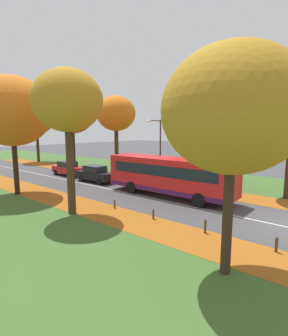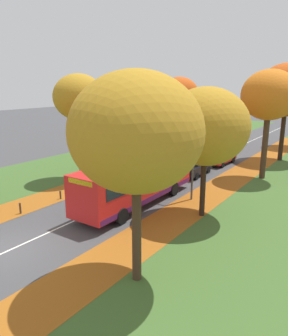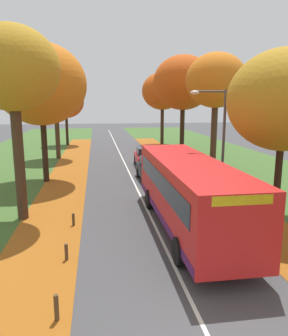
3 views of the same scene
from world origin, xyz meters
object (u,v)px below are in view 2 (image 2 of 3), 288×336
tree_right_near (206,127)px  car_red_following (221,156)px  tree_left_distant (212,101)px  bollard_fourth (60,195)px  tree_right_nearest (136,133)px  tree_right_far (287,90)px  bus (137,179)px  tree_left_mid (134,98)px  bollard_third (20,208)px  bollard_fifth (93,184)px  tree_left_far (179,95)px  tree_right_mid (269,96)px  tree_left_near (79,98)px  streetlamp_right (189,146)px  car_black_lead (194,166)px

tree_right_near → car_red_following: size_ratio=1.81×
tree_left_distant → car_red_following: tree_left_distant is taller
bollard_fourth → tree_right_nearest: bearing=-25.4°
tree_right_far → bus: (-4.81, -19.18, -5.53)m
tree_left_mid → bollard_fourth: bearing=-78.9°
tree_right_far → bollard_fourth: bearing=-114.4°
tree_right_far → bollard_third: bearing=-111.5°
tree_right_near → bollard_fifth: bearing=177.9°
tree_left_far → tree_right_mid: (12.69, -8.05, 0.41)m
tree_left_near → bus: bearing=-16.7°
tree_right_near → bollard_fourth: size_ratio=13.06×
bollard_fifth → bus: bus is taller
tree_right_nearest → bollard_fifth: bearing=141.3°
tree_left_far → bollard_fifth: bearing=-82.0°
bollard_fifth → bollard_fourth: bearing=-90.5°
streetlamp_right → bus: streetlamp_right is taller
tree_right_nearest → bollard_fourth: tree_right_nearest is taller
tree_left_distant → car_black_lead: bearing=-70.2°
streetlamp_right → tree_right_nearest: bearing=-74.1°
bollard_third → bus: (4.93, 5.58, 1.35)m
tree_left_near → bus: size_ratio=0.83×
tree_right_far → bollard_fourth: 24.62m
tree_left_near → car_black_lead: 11.42m
bollard_fifth → car_red_following: 14.01m
tree_left_far → car_black_lead: (7.46, -10.47, -5.70)m
bollard_fourth → streetlamp_right: streetlamp_right is taller
tree_left_near → bollard_fourth: 8.23m
tree_left_distant → tree_right_near: tree_right_near is taller
tree_right_nearest → car_red_following: 22.23m
bollard_fourth → streetlamp_right: size_ratio=0.10×
tree_left_far → car_red_following: 11.00m
streetlamp_right → car_red_following: bearing=100.3°
tree_right_near → streetlamp_right: (-2.15, 2.23, -1.72)m
tree_right_mid → bus: size_ratio=0.87×
tree_left_mid → bollard_third: 16.59m
tree_right_mid → car_red_following: size_ratio=2.12×
tree_left_mid → bollard_fifth: bearing=-74.7°
tree_left_far → tree_right_nearest: (12.64, -26.31, -0.43)m
tree_right_far → car_red_following: 9.45m
tree_left_near → tree_right_nearest: tree_left_near is taller
tree_left_near → tree_left_distant: 27.13m
tree_left_near → bollard_third: bearing=-72.9°
bollard_third → tree_left_mid: bearing=98.9°
bollard_fifth → tree_left_far: bearing=98.0°
tree_left_far → tree_right_mid: tree_right_mid is taller
tree_left_near → car_red_following: 15.18m
tree_right_near → bus: tree_right_near is taller
bollard_fifth → streetlamp_right: size_ratio=0.09×
bollard_third → bus: size_ratio=0.07×
tree_left_near → streetlamp_right: 10.11m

